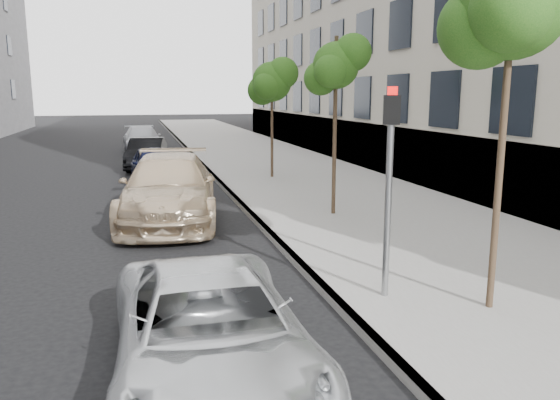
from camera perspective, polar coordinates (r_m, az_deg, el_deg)
name	(u,v)px	position (r m, az deg, el deg)	size (l,w,h in m)	color
sidewalk	(249,152)	(29.73, -3.24, 5.07)	(6.40, 72.00, 0.14)	gray
curb	(191,153)	(29.26, -9.27, 4.85)	(0.15, 72.00, 0.14)	#9E9B93
tree_near	(515,2)	(8.19, 23.31, 18.45)	(1.81, 1.61, 5.12)	#38281C
tree_mid	(337,66)	(13.87, 5.97, 13.78)	(1.54, 1.34, 4.48)	#38281C
tree_far	(273,82)	(20.07, -0.79, 12.27)	(1.75, 1.55, 4.32)	#38281C
signal_pole	(389,168)	(8.17, 11.36, 3.26)	(0.29, 0.26, 3.15)	#939699
minivan	(210,332)	(6.21, -7.30, -13.48)	(2.06, 4.46, 1.24)	silver
suv	(169,188)	(14.10, -11.51, 1.19)	(2.29, 5.64, 1.64)	#CDB592
sedan_blue	(156,166)	(19.48, -12.82, 3.45)	(1.62, 4.04, 1.38)	black
sedan_black	(147,154)	(24.05, -13.77, 4.73)	(1.38, 3.96, 1.30)	black
sedan_rear	(142,139)	(31.15, -14.18, 6.18)	(1.95, 4.79, 1.39)	#A5A7AD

